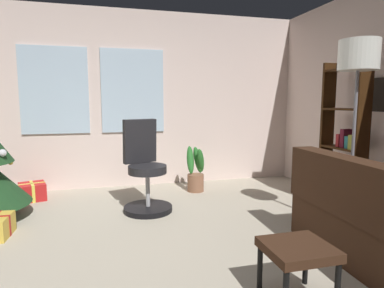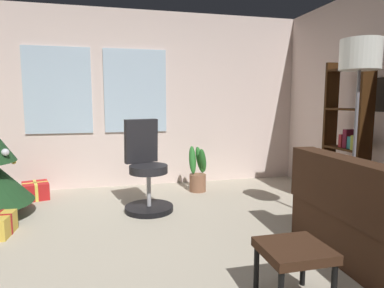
% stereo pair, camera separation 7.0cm
% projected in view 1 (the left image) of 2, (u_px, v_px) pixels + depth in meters
% --- Properties ---
extents(ground_plane, '(5.34, 5.23, 0.10)m').
position_uv_depth(ground_plane, '(149.00, 277.00, 2.50)').
color(ground_plane, '#AEA490').
extents(wall_back_with_windows, '(5.34, 0.12, 2.58)m').
position_uv_depth(wall_back_with_windows, '(122.00, 99.00, 4.88)').
color(wall_back_with_windows, beige).
rests_on(wall_back_with_windows, ground_plane).
extents(footstool, '(0.41, 0.39, 0.38)m').
position_uv_depth(footstool, '(298.00, 253.00, 2.08)').
color(footstool, '#362013').
rests_on(footstool, ground_plane).
extents(gift_box_red, '(0.39, 0.41, 0.22)m').
position_uv_depth(gift_box_red, '(32.00, 192.00, 4.29)').
color(gift_box_red, red).
rests_on(gift_box_red, ground_plane).
extents(office_chair, '(0.56, 0.57, 1.06)m').
position_uv_depth(office_chair, '(145.00, 175.00, 3.85)').
color(office_chair, black).
rests_on(office_chair, ground_plane).
extents(bookshelf, '(0.18, 0.64, 1.74)m').
position_uv_depth(bookshelf, '(344.00, 144.00, 3.93)').
color(bookshelf, '#321B09').
rests_on(bookshelf, ground_plane).
extents(floor_lamp, '(0.37, 0.37, 1.84)m').
position_uv_depth(floor_lamp, '(358.00, 69.00, 3.10)').
color(floor_lamp, slate).
rests_on(floor_lamp, ground_plane).
extents(potted_plant, '(0.31, 0.32, 0.66)m').
position_uv_depth(potted_plant, '(196.00, 172.00, 4.70)').
color(potted_plant, brown).
rests_on(potted_plant, ground_plane).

